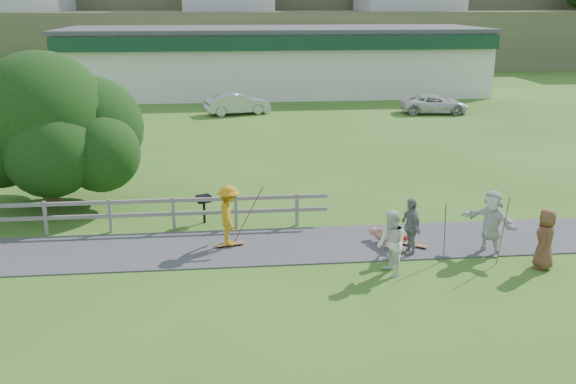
% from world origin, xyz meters
% --- Properties ---
extents(ground, '(260.00, 260.00, 0.00)m').
position_xyz_m(ground, '(0.00, 0.00, 0.00)').
color(ground, '#325F1B').
rests_on(ground, ground).
extents(path, '(34.00, 3.00, 0.04)m').
position_xyz_m(path, '(0.00, 1.50, 0.02)').
color(path, '#373739').
rests_on(path, ground).
extents(fence, '(15.05, 0.10, 1.10)m').
position_xyz_m(fence, '(-4.62, 3.30, 0.72)').
color(fence, slate).
rests_on(fence, ground).
extents(strip_mall, '(32.50, 10.75, 5.10)m').
position_xyz_m(strip_mall, '(4.00, 34.94, 2.58)').
color(strip_mall, silver).
rests_on(strip_mall, ground).
extents(skater_rider, '(0.79, 1.24, 1.83)m').
position_xyz_m(skater_rider, '(-0.24, 1.60, 0.91)').
color(skater_rider, '#C88812').
rests_on(skater_rider, ground).
extents(skater_fallen, '(1.59, 0.92, 0.57)m').
position_xyz_m(skater_fallen, '(4.47, 1.10, 0.29)').
color(skater_fallen, tan).
rests_on(skater_fallen, ground).
extents(spectator_a, '(0.82, 0.98, 1.81)m').
position_xyz_m(spectator_a, '(4.04, -0.91, 0.90)').
color(spectator_a, silver).
rests_on(spectator_a, ground).
extents(spectator_b, '(0.60, 1.06, 1.71)m').
position_xyz_m(spectator_b, '(4.99, 0.50, 0.85)').
color(spectator_b, gray).
rests_on(spectator_b, ground).
extents(spectator_c, '(0.92, 0.99, 1.70)m').
position_xyz_m(spectator_c, '(8.38, -0.88, 0.85)').
color(spectator_c, brown).
rests_on(spectator_c, ground).
extents(spectator_d, '(1.48, 1.80, 1.93)m').
position_xyz_m(spectator_d, '(7.32, 0.28, 0.96)').
color(spectator_d, silver).
rests_on(spectator_d, ground).
extents(car_silver, '(4.42, 2.47, 1.38)m').
position_xyz_m(car_silver, '(0.69, 25.10, 0.69)').
color(car_silver, '#B4B5BD').
rests_on(car_silver, ground).
extents(car_white, '(4.55, 2.40, 1.22)m').
position_xyz_m(car_white, '(13.56, 24.09, 0.61)').
color(car_white, silver).
rests_on(car_white, ground).
extents(tree, '(7.57, 7.57, 4.70)m').
position_xyz_m(tree, '(-6.62, 6.47, 2.35)').
color(tree, black).
rests_on(tree, ground).
extents(bbq, '(0.54, 0.48, 0.96)m').
position_xyz_m(bbq, '(-1.04, 3.91, 0.48)').
color(bbq, black).
rests_on(bbq, ground).
extents(longboard_rider, '(0.90, 0.41, 0.10)m').
position_xyz_m(longboard_rider, '(-0.24, 1.60, 0.05)').
color(longboard_rider, brown).
rests_on(longboard_rider, ground).
extents(longboard_fallen, '(0.80, 0.66, 0.09)m').
position_xyz_m(longboard_fallen, '(5.27, 1.00, 0.05)').
color(longboard_fallen, brown).
rests_on(longboard_fallen, ground).
extents(helmet, '(0.27, 0.27, 0.27)m').
position_xyz_m(helmet, '(5.07, 1.45, 0.13)').
color(helmet, '#AB1B0E').
rests_on(helmet, ground).
extents(pole_rider, '(0.03, 0.03, 1.98)m').
position_xyz_m(pole_rider, '(0.36, 2.00, 0.99)').
color(pole_rider, brown).
rests_on(pole_rider, ground).
extents(pole_spec_left, '(0.03, 0.03, 1.74)m').
position_xyz_m(pole_spec_left, '(5.79, -0.12, 0.87)').
color(pole_spec_left, brown).
rests_on(pole_spec_left, ground).
extents(pole_spec_right, '(0.03, 0.03, 1.98)m').
position_xyz_m(pole_spec_right, '(7.30, -0.54, 0.99)').
color(pole_spec_right, brown).
rests_on(pole_spec_right, ground).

